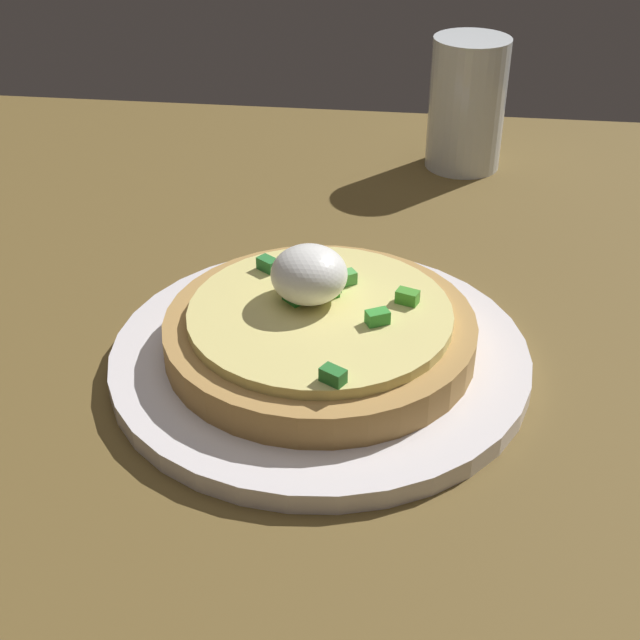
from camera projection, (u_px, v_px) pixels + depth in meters
dining_table at (206, 389)px, 53.69cm from camera, size 91.81×84.61×3.36cm
plate at (320, 357)px, 52.59cm from camera, size 24.89×24.89×1.22cm
pizza at (319, 326)px, 51.51cm from camera, size 18.32×18.32×6.04cm
cup_near at (466, 112)px, 75.87cm from camera, size 6.54×6.54×11.25cm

